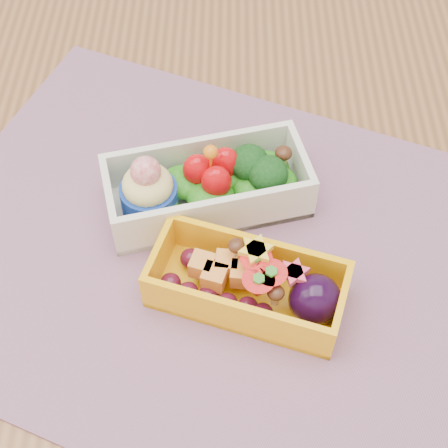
{
  "coord_description": "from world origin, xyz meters",
  "views": [
    {
      "loc": [
        -0.03,
        -0.33,
        1.24
      ],
      "look_at": [
        -0.03,
        0.0,
        0.79
      ],
      "focal_mm": 53.82,
      "sensor_mm": 36.0,
      "label": 1
    }
  ],
  "objects_px": {
    "placemat": "(215,255)",
    "bento_yellow": "(252,285)",
    "bento_white": "(206,186)",
    "table": "(258,311)"
  },
  "relations": [
    {
      "from": "placemat",
      "to": "bento_yellow",
      "type": "xyz_separation_m",
      "value": [
        0.03,
        -0.05,
        0.02
      ]
    },
    {
      "from": "bento_white",
      "to": "table",
      "type": "bearing_deg",
      "value": -62.57
    },
    {
      "from": "bento_yellow",
      "to": "placemat",
      "type": "bearing_deg",
      "value": 141.29
    },
    {
      "from": "table",
      "to": "bento_white",
      "type": "xyz_separation_m",
      "value": [
        -0.05,
        0.06,
        0.13
      ]
    },
    {
      "from": "table",
      "to": "placemat",
      "type": "height_order",
      "value": "placemat"
    },
    {
      "from": "bento_white",
      "to": "bento_yellow",
      "type": "height_order",
      "value": "bento_white"
    },
    {
      "from": "table",
      "to": "bento_yellow",
      "type": "relative_size",
      "value": 6.99
    },
    {
      "from": "placemat",
      "to": "bento_yellow",
      "type": "bearing_deg",
      "value": -56.1
    },
    {
      "from": "bento_white",
      "to": "bento_yellow",
      "type": "distance_m",
      "value": 0.11
    },
    {
      "from": "table",
      "to": "bento_yellow",
      "type": "height_order",
      "value": "bento_yellow"
    }
  ]
}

